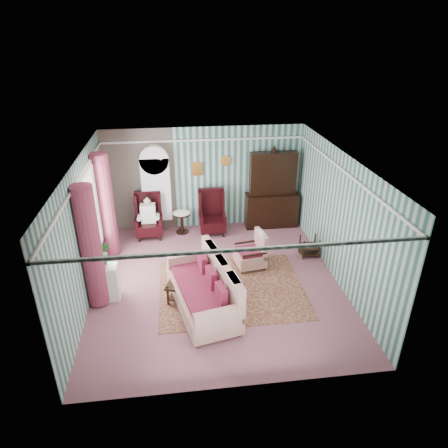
{
  "coord_description": "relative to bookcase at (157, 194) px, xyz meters",
  "views": [
    {
      "loc": [
        -0.8,
        -7.59,
        5.25
      ],
      "look_at": [
        0.25,
        0.6,
        1.18
      ],
      "focal_mm": 32.0,
      "sensor_mm": 36.0,
      "label": 1
    }
  ],
  "objects": [
    {
      "name": "plant_stand",
      "position": [
        -1.05,
        -3.14,
        -0.72
      ],
      "size": [
        0.55,
        0.35,
        0.8
      ],
      "primitive_type": "cube",
      "color": "white",
      "rests_on": "floor"
    },
    {
      "name": "seated_woman",
      "position": [
        -0.25,
        -0.39,
        -0.53
      ],
      "size": [
        0.44,
        0.4,
        1.18
      ],
      "primitive_type": null,
      "color": "beige",
      "rests_on": "floor"
    },
    {
      "name": "rug",
      "position": [
        1.65,
        -3.14,
        -1.11
      ],
      "size": [
        3.2,
        2.6,
        0.01
      ],
      "primitive_type": "cube",
      "color": "#501A20",
      "rests_on": "floor"
    },
    {
      "name": "sofa",
      "position": [
        0.95,
        -3.78,
        -0.58
      ],
      "size": [
        1.56,
        2.44,
        1.08
      ],
      "primitive_type": "cube",
      "rotation": [
        0.0,
        0.0,
        1.79
      ],
      "color": "#BEB793",
      "rests_on": "floor"
    },
    {
      "name": "potted_plant_a",
      "position": [
        -1.14,
        -3.19,
        -0.13
      ],
      "size": [
        0.36,
        0.32,
        0.37
      ],
      "primitive_type": "imported",
      "rotation": [
        0.0,
        0.0,
        0.08
      ],
      "color": "#19511E",
      "rests_on": "plant_stand"
    },
    {
      "name": "potted_plant_b",
      "position": [
        -1.03,
        -3.05,
        -0.05
      ],
      "size": [
        0.3,
        0.24,
        0.53
      ],
      "primitive_type": "imported",
      "rotation": [
        0.0,
        0.0,
        -0.02
      ],
      "color": "#1C5B1F",
      "rests_on": "plant_stand"
    },
    {
      "name": "nest_table",
      "position": [
        3.82,
        -1.94,
        -0.85
      ],
      "size": [
        0.45,
        0.38,
        0.54
      ],
      "primitive_type": "cube",
      "color": "black",
      "rests_on": "floor"
    },
    {
      "name": "bookcase",
      "position": [
        0.0,
        0.0,
        0.0
      ],
      "size": [
        0.8,
        0.28,
        2.24
      ],
      "primitive_type": "cube",
      "color": "silver",
      "rests_on": "floor"
    },
    {
      "name": "floral_armchair",
      "position": [
        2.23,
        -2.26,
        -0.59
      ],
      "size": [
        0.9,
        0.85,
        1.05
      ],
      "primitive_type": "cube",
      "rotation": [
        0.0,
        0.0,
        1.73
      ],
      "color": "#BDB592",
      "rests_on": "floor"
    },
    {
      "name": "floor",
      "position": [
        1.35,
        -2.84,
        -1.12
      ],
      "size": [
        6.0,
        6.0,
        0.0
      ],
      "primitive_type": "plane",
      "color": "#824C5A",
      "rests_on": "ground"
    },
    {
      "name": "dresser_hutch",
      "position": [
        3.25,
        -0.12,
        0.06
      ],
      "size": [
        1.5,
        0.56,
        2.36
      ],
      "primitive_type": "cube",
      "color": "black",
      "rests_on": "floor"
    },
    {
      "name": "coffee_table",
      "position": [
        0.72,
        -3.5,
        -0.9
      ],
      "size": [
        1.08,
        0.77,
        0.43
      ],
      "primitive_type": "cube",
      "rotation": [
        0.0,
        0.0,
        -0.33
      ],
      "color": "black",
      "rests_on": "floor"
    },
    {
      "name": "round_side_table",
      "position": [
        0.65,
        -0.24,
        -0.82
      ],
      "size": [
        0.5,
        0.5,
        0.6
      ],
      "primitive_type": "cylinder",
      "color": "black",
      "rests_on": "floor"
    },
    {
      "name": "wingback_right",
      "position": [
        1.5,
        -0.39,
        -0.5
      ],
      "size": [
        0.76,
        0.8,
        1.25
      ],
      "primitive_type": "cube",
      "color": "black",
      "rests_on": "floor"
    },
    {
      "name": "room_shell",
      "position": [
        0.73,
        -2.66,
        0.89
      ],
      "size": [
        5.53,
        6.02,
        2.91
      ],
      "color": "#36625B",
      "rests_on": "ground"
    },
    {
      "name": "wingback_left",
      "position": [
        -0.25,
        -0.39,
        -0.5
      ],
      "size": [
        0.76,
        0.8,
        1.25
      ],
      "primitive_type": "cube",
      "color": "black",
      "rests_on": "floor"
    },
    {
      "name": "potted_plant_c",
      "position": [
        -1.1,
        -3.05,
        -0.11
      ],
      "size": [
        0.25,
        0.25,
        0.42
      ],
      "primitive_type": "imported",
      "rotation": [
        0.0,
        0.0,
        0.06
      ],
      "color": "#1B571E",
      "rests_on": "plant_stand"
    }
  ]
}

